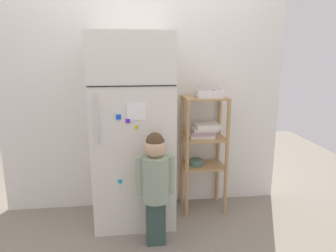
% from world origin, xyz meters
% --- Properties ---
extents(ground_plane, '(6.00, 6.00, 0.00)m').
position_xyz_m(ground_plane, '(0.00, 0.00, 0.00)').
color(ground_plane, gray).
extents(kitchen_wall_back, '(2.74, 0.03, 2.20)m').
position_xyz_m(kitchen_wall_back, '(0.00, 0.33, 1.10)').
color(kitchen_wall_back, silver).
rests_on(kitchen_wall_back, ground).
extents(refrigerator, '(0.70, 0.60, 1.70)m').
position_xyz_m(refrigerator, '(-0.12, 0.02, 0.85)').
color(refrigerator, silver).
rests_on(refrigerator, ground).
extents(child_standing, '(0.30, 0.22, 0.94)m').
position_xyz_m(child_standing, '(0.04, -0.40, 0.57)').
color(child_standing, '#324943').
rests_on(child_standing, ground).
extents(pantry_shelf_unit, '(0.41, 0.32, 1.13)m').
position_xyz_m(pantry_shelf_unit, '(0.55, 0.14, 0.70)').
color(pantry_shelf_unit, tan).
rests_on(pantry_shelf_unit, ground).
extents(fruit_bin, '(0.24, 0.19, 0.07)m').
position_xyz_m(fruit_bin, '(0.59, 0.12, 1.16)').
color(fruit_bin, white).
rests_on(fruit_bin, pantry_shelf_unit).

